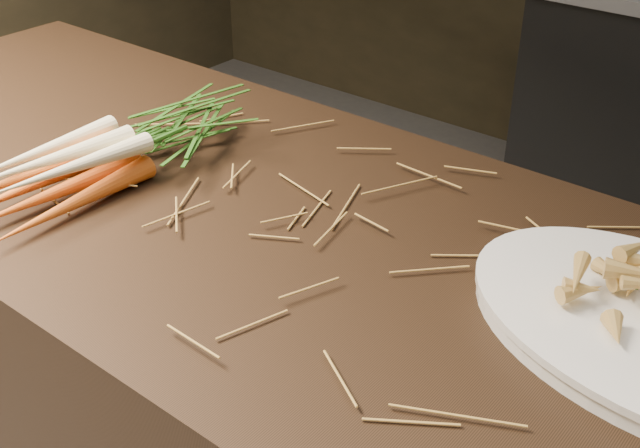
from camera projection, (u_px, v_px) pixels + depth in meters
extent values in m
cone|color=#C04A0C|center=(38.00, 183.00, 1.16)|extent=(0.04, 0.28, 0.04)
cone|color=#C04A0C|center=(55.00, 193.00, 1.13)|extent=(0.06, 0.28, 0.04)
cone|color=#C04A0C|center=(73.00, 203.00, 1.11)|extent=(0.05, 0.28, 0.04)
cone|color=#C04A0C|center=(37.00, 172.00, 1.13)|extent=(0.07, 0.28, 0.04)
cone|color=beige|center=(42.00, 151.00, 1.13)|extent=(0.05, 0.26, 0.04)
cone|color=beige|center=(50.00, 160.00, 1.10)|extent=(0.05, 0.26, 0.04)
cone|color=beige|center=(71.00, 168.00, 1.09)|extent=(0.04, 0.26, 0.05)
ellipsoid|color=#37681C|center=(185.00, 121.00, 1.27)|extent=(0.18, 0.25, 0.09)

